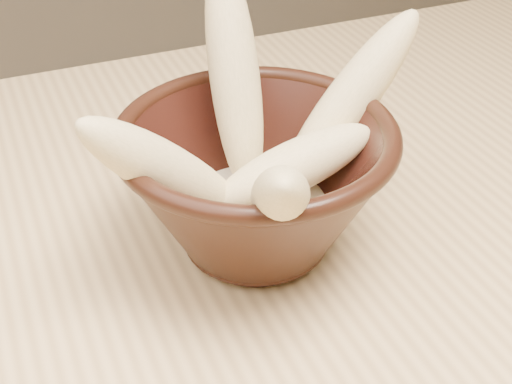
% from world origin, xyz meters
% --- Properties ---
extents(table, '(1.20, 0.80, 0.75)m').
position_xyz_m(table, '(0.00, 0.00, 0.67)').
color(table, '#DFB87B').
rests_on(table, ground).
extents(bowl, '(0.18, 0.18, 0.10)m').
position_xyz_m(bowl, '(-0.09, 0.05, 0.81)').
color(bowl, black).
rests_on(bowl, table).
extents(milk_puddle, '(0.10, 0.10, 0.01)m').
position_xyz_m(milk_puddle, '(-0.09, 0.05, 0.78)').
color(milk_puddle, '#FFF1CD').
rests_on(milk_puddle, bowl).
extents(banana_upright, '(0.04, 0.10, 0.16)m').
position_xyz_m(banana_upright, '(-0.08, 0.10, 0.86)').
color(banana_upright, tan).
rests_on(banana_upright, bowl).
extents(banana_left, '(0.13, 0.05, 0.12)m').
position_xyz_m(banana_left, '(-0.15, 0.04, 0.84)').
color(banana_left, tan).
rests_on(banana_left, bowl).
extents(banana_right, '(0.13, 0.05, 0.13)m').
position_xyz_m(banana_right, '(-0.01, 0.07, 0.84)').
color(banana_right, tan).
rests_on(banana_right, bowl).
extents(banana_across, '(0.12, 0.04, 0.06)m').
position_xyz_m(banana_across, '(-0.07, 0.04, 0.82)').
color(banana_across, tan).
rests_on(banana_across, bowl).
extents(banana_front, '(0.08, 0.13, 0.12)m').
position_xyz_m(banana_front, '(-0.10, -0.00, 0.83)').
color(banana_front, tan).
rests_on(banana_front, bowl).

